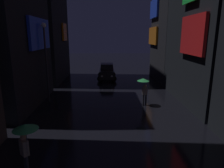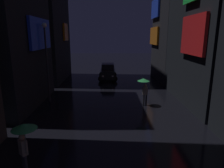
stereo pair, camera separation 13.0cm
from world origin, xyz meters
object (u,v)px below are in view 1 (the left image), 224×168
at_px(pedestrian_foreground_right_green, 144,84).
at_px(streetlamp_left_far, 46,55).
at_px(car_distant, 107,72).
at_px(pedestrian_far_right_green, 25,135).

xyz_separation_m(pedestrian_foreground_right_green, streetlamp_left_far, (-7.40, 1.17, 2.10)).
bearing_deg(car_distant, pedestrian_foreground_right_green, -74.21).
distance_m(pedestrian_foreground_right_green, streetlamp_left_far, 7.78).
height_order(pedestrian_foreground_right_green, pedestrian_far_right_green, same).
bearing_deg(pedestrian_foreground_right_green, car_distant, 105.79).
xyz_separation_m(pedestrian_far_right_green, car_distant, (2.92, 17.39, -0.74)).
bearing_deg(pedestrian_far_right_green, streetlamp_left_far, 101.07).
relative_size(pedestrian_far_right_green, streetlamp_left_far, 0.35).
distance_m(pedestrian_far_right_green, car_distant, 17.65).
bearing_deg(car_distant, pedestrian_far_right_green, -99.54).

